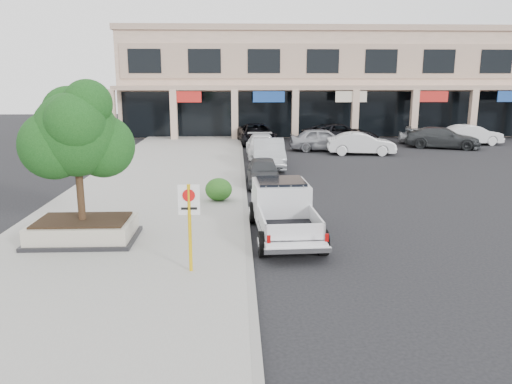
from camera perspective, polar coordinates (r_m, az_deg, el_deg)
ground at (r=15.44m, az=4.90°, el=-6.25°), size 120.00×120.00×0.00m
sidewalk at (r=21.37m, az=-11.94°, el=-0.87°), size 8.00×52.00×0.15m
curb at (r=21.07m, az=-1.29°, el=-0.79°), size 0.20×52.00×0.15m
strip_mall at (r=49.40m, az=9.50°, el=12.32°), size 40.55×12.43×9.50m
planter at (r=16.29m, az=-19.12°, el=-4.14°), size 3.20×2.20×0.68m
planter_tree at (r=15.83m, az=-19.28°, el=6.25°), size 2.90×2.55×4.00m
no_parking_sign at (r=12.78m, az=-7.62°, el=-2.71°), size 0.55×0.09×2.30m
hedge at (r=20.41m, az=-4.29°, el=0.30°), size 1.10×0.99×0.93m
pickup_truck at (r=16.10m, az=3.28°, el=-2.24°), size 2.26×5.50×1.70m
curb_car_a at (r=23.99m, az=0.85°, el=2.34°), size 1.58×3.91×1.33m
curb_car_b at (r=28.81m, az=1.45°, el=4.43°), size 1.87×5.08×1.66m
curb_car_c at (r=32.88m, az=0.69°, el=5.28°), size 2.10×4.99×1.44m
curb_car_d at (r=39.34m, az=0.05°, el=6.64°), size 3.12×5.94×1.60m
lot_car_a at (r=36.02m, az=7.64°, el=5.97°), size 4.80×2.04×1.62m
lot_car_b at (r=34.64m, az=11.93°, el=5.44°), size 4.66×2.02×1.49m
lot_car_c at (r=39.60m, az=20.54°, el=5.83°), size 5.73×3.96×1.54m
lot_car_d at (r=39.57m, az=9.61°, el=6.54°), size 6.16×3.28×1.65m
lot_car_e at (r=41.56m, az=18.60°, el=6.12°), size 4.14×2.48×1.32m
lot_car_f at (r=42.40m, az=23.35°, el=6.02°), size 4.82×2.01×1.55m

